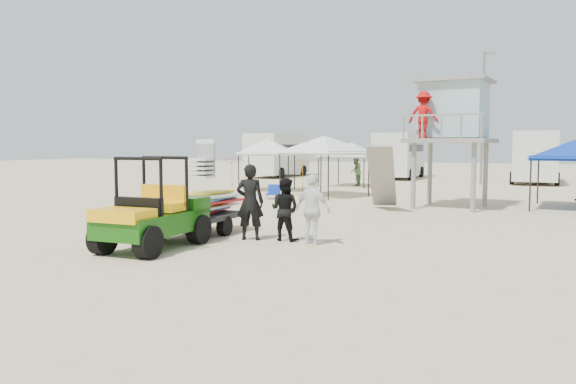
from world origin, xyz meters
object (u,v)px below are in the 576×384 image
at_px(utility_cart, 151,207).
at_px(lifeguard_tower, 450,115).
at_px(man_left, 250,202).
at_px(surf_trailer, 205,201).

bearing_deg(utility_cart, lifeguard_tower, 66.52).
height_order(utility_cart, man_left, utility_cart).
relative_size(utility_cart, surf_trailer, 1.09).
bearing_deg(lifeguard_tower, utility_cart, -113.48).
distance_m(surf_trailer, man_left, 1.55).
xyz_separation_m(utility_cart, surf_trailer, (0.01, 2.34, -0.06)).
relative_size(utility_cart, man_left, 1.44).
relative_size(surf_trailer, lifeguard_tower, 0.53).
bearing_deg(surf_trailer, lifeguard_tower, 61.57).
xyz_separation_m(utility_cart, man_left, (1.52, 2.04, -0.01)).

